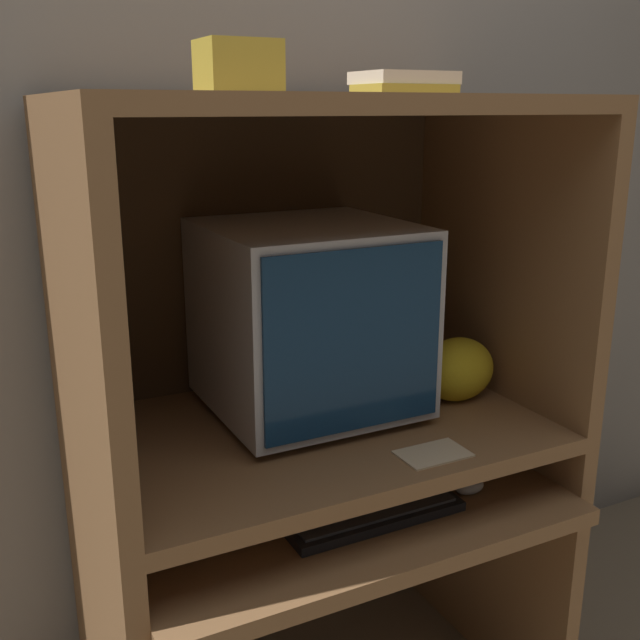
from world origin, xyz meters
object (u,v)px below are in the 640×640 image
object	(u,v)px
crt_monitor	(308,317)
keyboard	(371,512)
mouse	(469,486)
snack_bag	(457,369)
storage_box	(238,67)
book_stack	(404,83)

from	to	relation	value
crt_monitor	keyboard	bearing A→B (deg)	-87.71
keyboard	mouse	bearing A→B (deg)	-1.87
snack_bag	storage_box	size ratio (longest dim) A/B	1.32
crt_monitor	snack_bag	xyz separation A→B (m)	(0.35, -0.10, -0.15)
mouse	book_stack	bearing A→B (deg)	104.89
book_stack	storage_box	world-z (taller)	storage_box
crt_monitor	snack_bag	bearing A→B (deg)	-16.32
snack_bag	storage_box	distance (m)	0.86
storage_box	book_stack	bearing A→B (deg)	0.91
crt_monitor	book_stack	size ratio (longest dim) A/B	2.24
keyboard	storage_box	world-z (taller)	storage_box
keyboard	snack_bag	world-z (taller)	snack_bag
crt_monitor	mouse	bearing A→B (deg)	-47.44
keyboard	storage_box	bearing A→B (deg)	132.29
snack_bag	book_stack	size ratio (longest dim) A/B	0.95
crt_monitor	mouse	size ratio (longest dim) A/B	6.13
keyboard	book_stack	bearing A→B (deg)	48.51
mouse	book_stack	world-z (taller)	book_stack
mouse	book_stack	size ratio (longest dim) A/B	0.37
mouse	storage_box	distance (m)	1.01
mouse	storage_box	xyz separation A→B (m)	(-0.43, 0.21, 0.88)
storage_box	mouse	bearing A→B (deg)	-26.29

